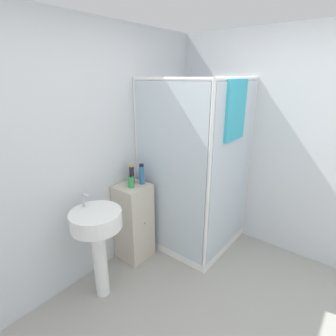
{
  "coord_description": "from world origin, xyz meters",
  "views": [
    {
      "loc": [
        -1.32,
        -0.41,
        2.0
      ],
      "look_at": [
        0.58,
        1.1,
        1.15
      ],
      "focal_mm": 28.0,
      "sensor_mm": 36.0,
      "label": 1
    }
  ],
  "objects_px": {
    "soap_dispenser": "(131,182)",
    "shampoo_bottle_blue": "(142,174)",
    "sink": "(97,232)",
    "shampoo_bottle_tall_black": "(132,174)"
  },
  "relations": [
    {
      "from": "soap_dispenser",
      "to": "shampoo_bottle_blue",
      "type": "height_order",
      "value": "shampoo_bottle_blue"
    },
    {
      "from": "sink",
      "to": "soap_dispenser",
      "type": "relative_size",
      "value": 6.76
    },
    {
      "from": "shampoo_bottle_tall_black",
      "to": "soap_dispenser",
      "type": "bearing_deg",
      "value": -139.59
    },
    {
      "from": "sink",
      "to": "shampoo_bottle_tall_black",
      "type": "relative_size",
      "value": 4.77
    },
    {
      "from": "soap_dispenser",
      "to": "shampoo_bottle_blue",
      "type": "bearing_deg",
      "value": -10.69
    },
    {
      "from": "soap_dispenser",
      "to": "shampoo_bottle_tall_black",
      "type": "height_order",
      "value": "shampoo_bottle_tall_black"
    },
    {
      "from": "shampoo_bottle_blue",
      "to": "sink",
      "type": "bearing_deg",
      "value": -170.33
    },
    {
      "from": "soap_dispenser",
      "to": "shampoo_bottle_tall_black",
      "type": "bearing_deg",
      "value": 40.41
    },
    {
      "from": "soap_dispenser",
      "to": "sink",
      "type": "bearing_deg",
      "value": -165.58
    },
    {
      "from": "shampoo_bottle_tall_black",
      "to": "shampoo_bottle_blue",
      "type": "height_order",
      "value": "shampoo_bottle_blue"
    }
  ]
}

